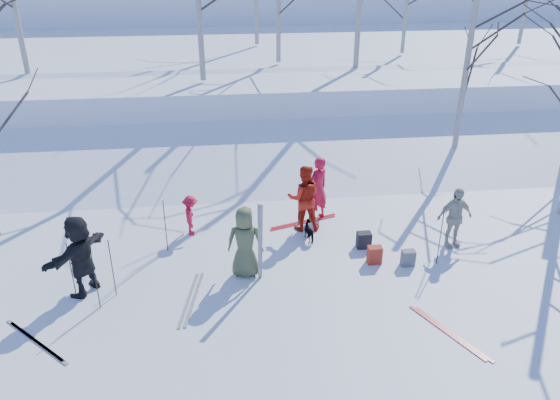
{
  "coord_description": "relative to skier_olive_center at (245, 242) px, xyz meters",
  "views": [
    {
      "loc": [
        -1.27,
        -9.86,
        6.87
      ],
      "look_at": [
        0.0,
        1.5,
        1.3
      ],
      "focal_mm": 35.0,
      "sensor_mm": 36.0,
      "label": 1
    }
  ],
  "objects": [
    {
      "name": "skier_redor_behind",
      "position": [
        1.6,
        1.95,
        0.05
      ],
      "size": [
        0.89,
        0.71,
        1.75
      ],
      "primitive_type": "imported",
      "rotation": [
        0.0,
        0.0,
        3.08
      ],
      "color": "#B41C0D",
      "rests_on": "ground"
    },
    {
      "name": "backpack_red",
      "position": [
        2.99,
        0.13,
        -0.62
      ],
      "size": [
        0.32,
        0.22,
        0.42
      ],
      "primitive_type": "cube",
      "color": "#A12A18",
      "rests_on": "ground"
    },
    {
      "name": "ski_pole_c",
      "position": [
        1.44,
        1.81,
        -0.16
      ],
      "size": [
        0.02,
        0.02,
        1.34
      ],
      "primitive_type": "cylinder",
      "color": "black",
      "rests_on": "ground"
    },
    {
      "name": "snow_plateau",
      "position": [
        0.89,
        16.53,
        0.17
      ],
      "size": [
        70.0,
        18.0,
        2.2
      ],
      "primitive_type": "cube",
      "color": "white",
      "rests_on": "ground"
    },
    {
      "name": "ski_pole_g",
      "position": [
        -3.59,
        -0.51,
        -0.16
      ],
      "size": [
        0.02,
        0.02,
        1.34
      ],
      "primitive_type": "cylinder",
      "color": "black",
      "rests_on": "ground"
    },
    {
      "name": "ski_pole_a",
      "position": [
        1.8,
        2.24,
        -0.16
      ],
      "size": [
        0.02,
        0.02,
        1.34
      ],
      "primitive_type": "cylinder",
      "color": "black",
      "rests_on": "ground"
    },
    {
      "name": "dog",
      "position": [
        1.68,
        1.35,
        -0.59
      ],
      "size": [
        0.4,
        0.61,
        0.48
      ],
      "primitive_type": "imported",
      "rotation": [
        0.0,
        0.0,
        3.41
      ],
      "color": "black",
      "rests_on": "ground"
    },
    {
      "name": "skier_red_seated",
      "position": [
        -1.26,
        1.98,
        -0.3
      ],
      "size": [
        0.41,
        0.69,
        1.05
      ],
      "primitive_type": "imported",
      "rotation": [
        0.0,
        0.0,
        1.6
      ],
      "color": "red",
      "rests_on": "ground"
    },
    {
      "name": "skier_cream_east",
      "position": [
        5.06,
        0.7,
        -0.06
      ],
      "size": [
        0.94,
        0.49,
        1.53
      ],
      "primitive_type": "imported",
      "rotation": [
        0.0,
        0.0,
        0.13
      ],
      "color": "beige",
      "rests_on": "ground"
    },
    {
      "name": "backpack_grey",
      "position": [
        3.73,
        -0.05,
        -0.64
      ],
      "size": [
        0.3,
        0.2,
        0.38
      ],
      "primitive_type": "cube",
      "color": "#585B5F",
      "rests_on": "ground"
    },
    {
      "name": "skier_olive_center",
      "position": [
        0.0,
        0.0,
        0.0
      ],
      "size": [
        0.88,
        0.64,
        1.65
      ],
      "primitive_type": "imported",
      "rotation": [
        0.0,
        0.0,
        2.99
      ],
      "color": "#4C5432",
      "rests_on": "ground"
    },
    {
      "name": "ski_pole_f",
      "position": [
        -3.03,
        -0.91,
        -0.16
      ],
      "size": [
        0.02,
        0.02,
        1.34
      ],
      "primitive_type": "cylinder",
      "color": "black",
      "rests_on": "ground"
    },
    {
      "name": "snow_ramp",
      "position": [
        0.89,
        6.53,
        -0.68
      ],
      "size": [
        70.0,
        9.49,
        4.12
      ],
      "primitive_type": "cube",
      "rotation": [
        0.3,
        0.0,
        0.0
      ],
      "color": "white",
      "rests_on": "ground"
    },
    {
      "name": "upright_ski_left",
      "position": [
        0.3,
        -0.27,
        0.12
      ],
      "size": [
        0.08,
        0.16,
        1.9
      ],
      "primitive_type": "cube",
      "rotation": [
        0.07,
        0.0,
        0.04
      ],
      "color": "silver",
      "rests_on": "ground"
    },
    {
      "name": "ground",
      "position": [
        0.89,
        -0.47,
        -0.83
      ],
      "size": [
        120.0,
        120.0,
        0.0
      ],
      "primitive_type": "plane",
      "color": "white",
      "rests_on": "ground"
    },
    {
      "name": "upright_ski_right",
      "position": [
        0.33,
        -0.26,
        0.12
      ],
      "size": [
        0.1,
        0.23,
        1.89
      ],
      "primitive_type": "cube",
      "rotation": [
        0.1,
        0.0,
        0.15
      ],
      "color": "silver",
      "rests_on": "ground"
    },
    {
      "name": "far_hill",
      "position": [
        0.89,
        37.53,
        1.17
      ],
      "size": [
        90.0,
        30.0,
        6.0
      ],
      "primitive_type": "cube",
      "color": "white",
      "rests_on": "ground"
    },
    {
      "name": "ski_pair_b",
      "position": [
        -4.04,
        -1.84,
        -0.82
      ],
      "size": [
        2.1,
        2.1,
        0.02
      ],
      "primitive_type": null,
      "rotation": [
        0.0,
        0.0,
        0.81
      ],
      "color": "silver",
      "rests_on": "ground"
    },
    {
      "name": "skier_red_north",
      "position": [
        2.04,
        2.46,
        0.05
      ],
      "size": [
        0.76,
        0.7,
        1.75
      ],
      "primitive_type": "imported",
      "rotation": [
        0.0,
        0.0,
        3.73
      ],
      "color": "red",
      "rests_on": "ground"
    },
    {
      "name": "ski_pole_e",
      "position": [
        4.42,
        -0.07,
        -0.16
      ],
      "size": [
        0.02,
        0.02,
        1.34
      ],
      "primitive_type": "cylinder",
      "color": "black",
      "rests_on": "ground"
    },
    {
      "name": "birch_plateau_h",
      "position": [
        7.65,
        13.27,
        3.35
      ],
      "size": [
        3.36,
        3.36,
        3.94
      ],
      "primitive_type": null,
      "color": "silver",
      "rests_on": "snow_plateau"
    },
    {
      "name": "ski_pair_c",
      "position": [
        1.65,
        2.26,
        -0.82
      ],
      "size": [
        1.35,
        2.02,
        0.02
      ],
      "primitive_type": null,
      "rotation": [
        0.0,
        0.0,
        1.9
      ],
      "color": "#B31920",
      "rests_on": "ground"
    },
    {
      "name": "birch_edge_e",
      "position": [
        7.16,
        5.72,
        1.79
      ],
      "size": [
        4.27,
        4.27,
        5.24
      ],
      "primitive_type": null,
      "color": "silver",
      "rests_on": "ground"
    },
    {
      "name": "ski_pair_a",
      "position": [
        3.76,
        -2.47,
        -0.82
      ],
      "size": [
        1.71,
        2.06,
        0.02
      ],
      "primitive_type": null,
      "rotation": [
        0.0,
        0.0,
        0.46
      ],
      "color": "#B31920",
      "rests_on": "ground"
    },
    {
      "name": "ski_pole_d",
      "position": [
        -1.82,
        1.21,
        -0.16
      ],
      "size": [
        0.02,
        0.02,
        1.34
      ],
      "primitive_type": "cylinder",
      "color": "black",
      "rests_on": "ground"
    },
    {
      "name": "skier_grey_west",
      "position": [
        -3.42,
        -0.28,
        0.07
      ],
      "size": [
        1.35,
        1.68,
        1.79
      ],
      "primitive_type": "imported",
      "rotation": [
        0.0,
        0.0,
        4.14
      ],
      "color": "black",
      "rests_on": "ground"
    },
    {
      "name": "backpack_dark",
      "position": [
        2.91,
        0.84,
        -0.63
      ],
      "size": [
        0.34,
        0.24,
        0.4
      ],
      "primitive_type": "cube",
      "color": "black",
      "rests_on": "ground"
    },
    {
      "name": "ski_pole_b",
      "position": [
        -2.78,
        -0.49,
        -0.16
      ],
      "size": [
        0.02,
        0.02,
        1.34
      ],
      "primitive_type": "cylinder",
      "color": "black",
      "rests_on": "ground"
    },
    {
      "name": "ski_pair_d",
      "position": [
        -1.19,
        -0.84,
        -0.82
      ],
      "size": [
        0.83,
        1.97,
        0.02
      ],
      "primitive_type": null,
      "rotation": [
        0.0,
        0.0,
        -0.17
      ],
      "color": "silver",
      "rests_on": "ground"
    }
  ]
}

